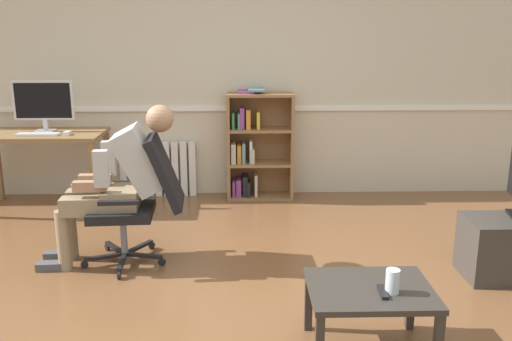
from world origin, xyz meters
name	(u,v)px	position (x,y,z in m)	size (l,w,h in m)	color
ground_plane	(236,312)	(0.00, 0.00, 0.00)	(18.00, 18.00, 0.00)	brown
back_wall	(237,66)	(0.00, 2.65, 1.35)	(12.00, 0.13, 2.70)	beige
computer_desk	(41,144)	(-1.90, 2.15, 0.65)	(1.21, 0.64, 0.76)	olive
imac_monitor	(43,102)	(-1.87, 2.23, 1.04)	(0.58, 0.14, 0.49)	silver
keyboard	(38,134)	(-1.87, 2.01, 0.77)	(0.39, 0.12, 0.02)	silver
computer_mouse	(67,133)	(-1.60, 2.03, 0.77)	(0.06, 0.10, 0.03)	white
bookshelf	(255,147)	(0.19, 2.44, 0.54)	(0.68, 0.29, 1.14)	olive
radiator	(158,169)	(-0.84, 2.54, 0.29)	(0.79, 0.08, 0.57)	white
office_chair	(142,196)	(-0.70, 0.80, 0.53)	(0.78, 0.62, 0.98)	black
person_seated	(118,180)	(-0.87, 0.79, 0.65)	(1.04, 0.41, 1.20)	#937F60
coffee_table	(370,296)	(0.73, -0.45, 0.33)	(0.67, 0.53, 0.38)	#332D28
drinking_glass	(393,281)	(0.83, -0.52, 0.45)	(0.07, 0.07, 0.13)	silver
spare_remote	(383,292)	(0.78, -0.53, 0.39)	(0.04, 0.15, 0.02)	black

